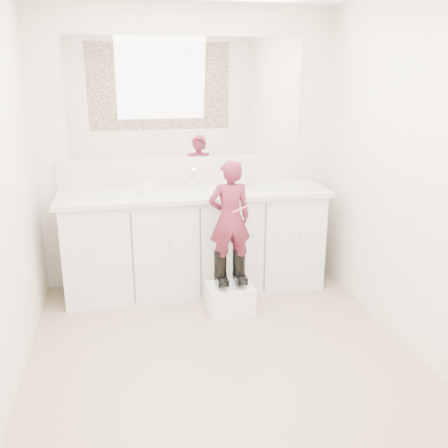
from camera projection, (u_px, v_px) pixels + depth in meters
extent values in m
plane|color=#8C715C|center=(224.00, 362.00, 3.34)|extent=(3.00, 3.00, 0.00)
plane|color=beige|center=(189.00, 150.00, 4.39)|extent=(2.60, 0.00, 2.60)
plane|color=beige|center=(321.00, 290.00, 1.58)|extent=(2.60, 0.00, 2.60)
plane|color=beige|center=(420.00, 178.00, 3.24)|extent=(0.00, 3.00, 3.00)
cube|color=silver|center=(196.00, 243.00, 4.36)|extent=(2.20, 0.55, 0.85)
cube|color=beige|center=(195.00, 194.00, 4.21)|extent=(2.28, 0.58, 0.04)
cube|color=beige|center=(190.00, 171.00, 4.43)|extent=(2.28, 0.03, 0.25)
cube|color=white|center=(189.00, 98.00, 4.25)|extent=(2.00, 0.02, 1.00)
cube|color=#472819|center=(329.00, 148.00, 1.46)|extent=(2.00, 0.01, 1.20)
cylinder|color=silver|center=(192.00, 182.00, 4.35)|extent=(0.08, 0.08, 0.10)
imported|color=#C0B19A|center=(250.00, 182.00, 4.36)|extent=(0.12, 0.12, 0.09)
imported|color=white|center=(148.00, 184.00, 4.11)|extent=(0.10, 0.10, 0.17)
cube|color=white|center=(230.00, 298.00, 4.01)|extent=(0.36, 0.31, 0.23)
imported|color=#992F46|center=(230.00, 218.00, 3.83)|extent=(0.34, 0.23, 0.91)
cylinder|color=#EC5C94|center=(241.00, 209.00, 3.74)|extent=(0.14, 0.02, 0.06)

